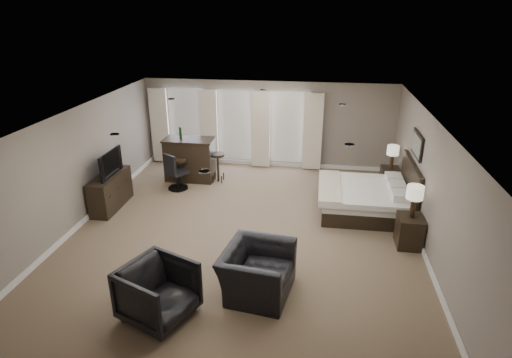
# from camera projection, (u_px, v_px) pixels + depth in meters

# --- Properties ---
(room) EXTENTS (7.60, 8.60, 2.64)m
(room) POSITION_uv_depth(u_px,v_px,m) (244.00, 177.00, 8.99)
(room) COLOR brown
(room) RESTS_ON ground
(window_bay) EXTENTS (5.25, 0.20, 2.30)m
(window_bay) POSITION_uv_depth(u_px,v_px,m) (235.00, 128.00, 12.93)
(window_bay) COLOR silver
(window_bay) RESTS_ON room
(bed) EXTENTS (2.07, 1.97, 1.32)m
(bed) POSITION_uv_depth(u_px,v_px,m) (361.00, 187.00, 10.14)
(bed) COLOR silver
(bed) RESTS_ON ground
(nightstand_near) EXTENTS (0.49, 0.60, 0.66)m
(nightstand_near) POSITION_uv_depth(u_px,v_px,m) (409.00, 231.00, 8.82)
(nightstand_near) COLOR black
(nightstand_near) RESTS_ON ground
(nightstand_far) EXTENTS (0.47, 0.57, 0.62)m
(nightstand_far) POSITION_uv_depth(u_px,v_px,m) (389.00, 179.00, 11.47)
(nightstand_far) COLOR black
(nightstand_far) RESTS_ON ground
(lamp_near) EXTENTS (0.33, 0.33, 0.69)m
(lamp_near) POSITION_uv_depth(u_px,v_px,m) (414.00, 202.00, 8.56)
(lamp_near) COLOR beige
(lamp_near) RESTS_ON nightstand_near
(lamp_far) EXTENTS (0.31, 0.31, 0.63)m
(lamp_far) POSITION_uv_depth(u_px,v_px,m) (392.00, 157.00, 11.24)
(lamp_far) COLOR beige
(lamp_far) RESTS_ON nightstand_far
(wall_art) EXTENTS (0.04, 0.96, 0.56)m
(wall_art) POSITION_uv_depth(u_px,v_px,m) (417.00, 145.00, 9.57)
(wall_art) COLOR slate
(wall_art) RESTS_ON room
(dresser) EXTENTS (0.47, 1.46, 0.85)m
(dresser) POSITION_uv_depth(u_px,v_px,m) (111.00, 191.00, 10.46)
(dresser) COLOR black
(dresser) RESTS_ON ground
(tv) EXTENTS (0.61, 1.06, 0.14)m
(tv) POSITION_uv_depth(u_px,v_px,m) (108.00, 172.00, 10.27)
(tv) COLOR black
(tv) RESTS_ON dresser
(armchair_near) EXTENTS (1.02, 1.39, 1.12)m
(armchair_near) POSITION_uv_depth(u_px,v_px,m) (257.00, 264.00, 7.29)
(armchair_near) COLOR black
(armchair_near) RESTS_ON ground
(armchair_far) EXTENTS (1.26, 1.29, 1.03)m
(armchair_far) POSITION_uv_depth(u_px,v_px,m) (158.00, 290.00, 6.71)
(armchair_far) COLOR black
(armchair_far) RESTS_ON ground
(bar_counter) EXTENTS (1.40, 0.73, 1.22)m
(bar_counter) POSITION_uv_depth(u_px,v_px,m) (190.00, 159.00, 12.06)
(bar_counter) COLOR black
(bar_counter) RESTS_ON ground
(bar_stool_left) EXTENTS (0.37, 0.37, 0.75)m
(bar_stool_left) POSITION_uv_depth(u_px,v_px,m) (181.00, 172.00, 11.77)
(bar_stool_left) COLOR black
(bar_stool_left) RESTS_ON ground
(bar_stool_right) EXTENTS (0.41, 0.41, 0.83)m
(bar_stool_right) POSITION_uv_depth(u_px,v_px,m) (218.00, 168.00, 11.99)
(bar_stool_right) COLOR black
(bar_stool_right) RESTS_ON ground
(desk_chair) EXTENTS (0.73, 0.73, 1.04)m
(desk_chair) POSITION_uv_depth(u_px,v_px,m) (177.00, 171.00, 11.45)
(desk_chair) COLOR black
(desk_chair) RESTS_ON ground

